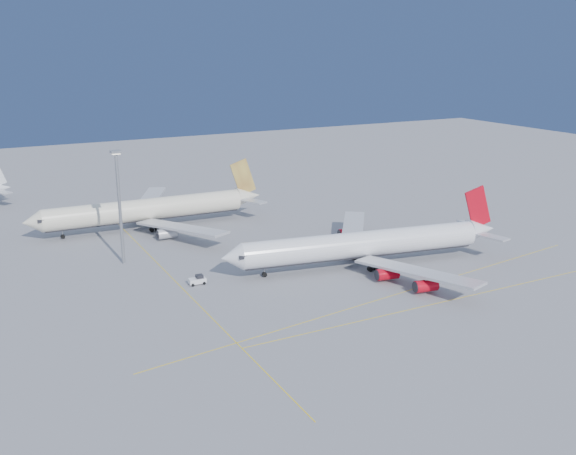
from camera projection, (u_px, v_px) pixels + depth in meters
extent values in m
plane|color=slate|center=(381.00, 285.00, 142.96)|extent=(500.00, 500.00, 0.00)
cube|color=yellow|center=(440.00, 302.00, 133.26)|extent=(90.00, 0.18, 0.02)
cube|color=yellow|center=(397.00, 294.00, 137.85)|extent=(118.86, 16.88, 0.02)
cube|color=yellow|center=(167.00, 273.00, 150.69)|extent=(0.18, 140.00, 0.02)
cylinder|color=white|center=(362.00, 244.00, 153.84)|extent=(59.66, 15.67, 6.16)
cone|color=white|center=(231.00, 258.00, 144.14)|extent=(5.71, 6.85, 6.16)
cone|color=white|center=(481.00, 229.00, 163.77)|extent=(8.28, 6.97, 5.85)
cube|color=black|center=(240.00, 254.00, 144.58)|extent=(2.62, 6.05, 0.74)
cube|color=#B7B7BC|center=(417.00, 272.00, 140.20)|extent=(14.09, 31.06, 0.58)
cube|color=#B7B7BC|center=(353.00, 230.00, 171.66)|extent=(22.25, 28.29, 0.58)
cube|color=#BC0818|center=(478.00, 207.00, 161.65)|extent=(8.13, 1.79, 11.23)
cylinder|color=gray|center=(264.00, 269.00, 147.49)|extent=(0.25, 0.25, 2.44)
cylinder|color=black|center=(264.00, 274.00, 147.83)|extent=(1.27, 0.92, 1.17)
cylinder|color=gray|center=(373.00, 264.00, 151.21)|extent=(0.34, 0.34, 2.44)
cylinder|color=black|center=(373.00, 269.00, 151.54)|extent=(1.31, 1.13, 1.17)
cylinder|color=gray|center=(358.00, 253.00, 159.15)|extent=(0.34, 0.34, 2.44)
cylinder|color=black|center=(358.00, 258.00, 159.49)|extent=(1.31, 1.13, 1.17)
cylinder|color=#BC0818|center=(387.00, 274.00, 144.50)|extent=(5.46, 3.44, 2.65)
cylinder|color=#BC0818|center=(426.00, 286.00, 137.44)|extent=(5.46, 3.44, 2.65)
cylinder|color=#BC0818|center=(346.00, 244.00, 165.85)|extent=(5.46, 3.44, 2.65)
cylinder|color=#BC0818|center=(348.00, 233.00, 175.64)|extent=(5.46, 3.44, 2.65)
cylinder|color=beige|center=(145.00, 210.00, 185.50)|extent=(57.09, 7.45, 6.24)
cone|color=beige|center=(32.00, 222.00, 172.29)|extent=(5.06, 6.35, 6.24)
cone|color=beige|center=(248.00, 196.00, 199.14)|extent=(7.79, 6.09, 5.93)
cube|color=black|center=(40.00, 219.00, 173.00)|extent=(1.88, 5.97, 0.77)
cube|color=#B7B7BC|center=(181.00, 228.00, 173.42)|extent=(17.98, 30.21, 0.60)
cube|color=#B7B7BC|center=(149.00, 201.00, 203.05)|extent=(19.04, 29.86, 0.60)
cube|color=gold|center=(243.00, 177.00, 196.75)|extent=(8.43, 0.67, 11.59)
cylinder|color=gray|center=(62.00, 232.00, 176.56)|extent=(0.26, 0.26, 2.52)
cylinder|color=black|center=(63.00, 237.00, 176.90)|extent=(1.22, 0.79, 1.21)
cylinder|color=gray|center=(154.00, 225.00, 183.19)|extent=(0.35, 0.35, 2.52)
cylinder|color=black|center=(154.00, 230.00, 183.54)|extent=(1.23, 1.01, 1.21)
cylinder|color=gray|center=(146.00, 218.00, 190.83)|extent=(0.35, 0.35, 2.52)
cylinder|color=black|center=(146.00, 222.00, 191.18)|extent=(1.23, 1.01, 1.21)
cylinder|color=#B7B7BC|center=(167.00, 234.00, 175.28)|extent=(5.32, 2.85, 2.74)
cylinder|color=#B7B7BC|center=(142.00, 210.00, 199.64)|extent=(5.32, 2.85, 2.74)
cone|color=white|center=(0.00, 188.00, 213.20)|extent=(7.50, 6.09, 5.21)
cube|color=white|center=(197.00, 281.00, 143.25)|extent=(3.84, 2.02, 1.13)
cube|color=black|center=(199.00, 277.00, 143.25)|extent=(1.57, 1.66, 0.85)
cylinder|color=black|center=(193.00, 285.00, 141.99)|extent=(0.67, 0.35, 0.66)
cylinder|color=black|center=(190.00, 282.00, 143.71)|extent=(0.67, 0.35, 0.66)
cylinder|color=black|center=(204.00, 283.00, 143.08)|extent=(0.67, 0.35, 0.66)
cylinder|color=black|center=(202.00, 280.00, 144.80)|extent=(0.67, 0.35, 0.66)
cylinder|color=gray|center=(120.00, 209.00, 153.41)|extent=(0.77, 0.77, 27.34)
cube|color=gray|center=(116.00, 152.00, 149.59)|extent=(2.41, 2.41, 0.55)
cube|color=white|center=(116.00, 154.00, 149.71)|extent=(1.75, 1.75, 0.27)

